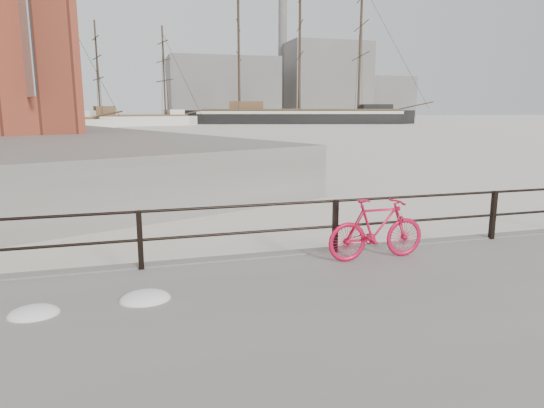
{
  "coord_description": "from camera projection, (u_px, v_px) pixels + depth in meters",
  "views": [
    {
      "loc": [
        -7.04,
        -8.22,
        2.99
      ],
      "look_at": [
        -4.25,
        1.5,
        1.0
      ],
      "focal_mm": 32.0,
      "sensor_mm": 36.0,
      "label": 1
    }
  ],
  "objects": [
    {
      "name": "bicycle",
      "position": [
        377.0,
        229.0,
        8.56
      ],
      "size": [
        1.84,
        0.3,
        1.11
      ],
      "primitive_type": "imported",
      "rotation": [
        0.0,
        0.0,
        0.02
      ],
      "color": "red",
      "rests_on": "promenade"
    },
    {
      "name": "smokestack",
      "position": [
        283.0,
        50.0,
        158.83
      ],
      "size": [
        2.8,
        2.8,
        44.0
      ],
      "primitive_type": "cylinder",
      "color": "gray",
      "rests_on": "ground"
    },
    {
      "name": "schooner_mid",
      "position": [
        135.0,
        126.0,
        87.47
      ],
      "size": [
        27.16,
        15.99,
        18.61
      ],
      "primitive_type": null,
      "rotation": [
        0.0,
        0.0,
        0.22
      ],
      "color": "silver",
      "rests_on": "ground"
    },
    {
      "name": "industrial_east",
      "position": [
        379.0,
        97.0,
        171.47
      ],
      "size": [
        20.0,
        16.0,
        14.0
      ],
      "primitive_type": "cube",
      "color": "gray",
      "rests_on": "ground"
    },
    {
      "name": "guardrail",
      "position": [
        493.0,
        215.0,
        9.93
      ],
      "size": [
        28.0,
        0.1,
        1.0
      ],
      "primitive_type": null,
      "color": "black",
      "rests_on": "promenade"
    },
    {
      "name": "schooner_left",
      "position": [
        34.0,
        130.0,
        69.62
      ],
      "size": [
        25.42,
        13.98,
        18.42
      ],
      "primitive_type": null,
      "rotation": [
        0.0,
        0.0,
        -0.13
      ],
      "color": "silver",
      "rests_on": "ground"
    },
    {
      "name": "barque_black",
      "position": [
        299.0,
        124.0,
        100.22
      ],
      "size": [
        56.59,
        30.85,
        30.91
      ],
      "primitive_type": null,
      "rotation": [
        0.0,
        0.0,
        -0.26
      ],
      "color": "black",
      "rests_on": "ground"
    },
    {
      "name": "ground",
      "position": [
        484.0,
        253.0,
        10.23
      ],
      "size": [
        400.0,
        400.0,
        0.0
      ],
      "primitive_type": "plane",
      "color": "white",
      "rests_on": "ground"
    },
    {
      "name": "industrial_west",
      "position": [
        223.0,
        89.0,
        145.95
      ],
      "size": [
        32.0,
        18.0,
        18.0
      ],
      "primitive_type": "cube",
      "color": "gray",
      "rests_on": "ground"
    },
    {
      "name": "industrial_mid",
      "position": [
        325.0,
        81.0,
        159.56
      ],
      "size": [
        26.0,
        20.0,
        24.0
      ],
      "primitive_type": "cube",
      "color": "gray",
      "rests_on": "ground"
    }
  ]
}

